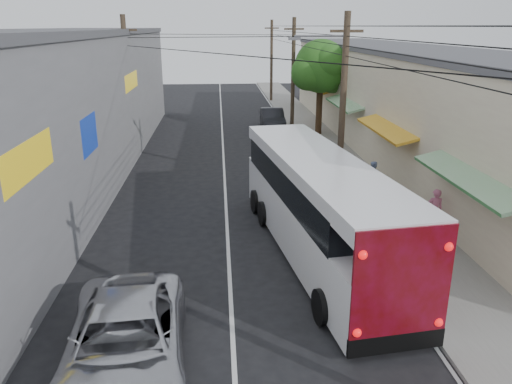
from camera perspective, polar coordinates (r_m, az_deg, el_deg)
The scene contains 12 objects.
sidewalk at distance 30.20m, azimuth 8.72°, elevation 4.16°, with size 3.00×80.00×0.12m, color slate.
building_right at distance 32.78m, azimuth 16.01°, elevation 10.30°, with size 7.09×40.00×6.25m.
building_left at distance 28.03m, azimuth -21.73°, elevation 9.47°, with size 7.20×36.00×7.25m.
utility_poles at distance 29.22m, azimuth 2.37°, elevation 12.00°, with size 11.80×45.28×8.00m.
street_tree at distance 35.36m, azimuth 7.52°, elevation 13.87°, with size 4.40×4.00×6.60m.
coach_bus at distance 16.73m, azimuth 7.01°, elevation -1.46°, with size 3.93×11.89×3.37m.
jeepney at distance 11.79m, azimuth -14.70°, elevation -16.35°, with size 2.63×5.70×1.58m, color silver.
parked_suv at distance 23.40m, azimuth 5.78°, elevation 2.12°, with size 2.41×5.92×1.72m, color #A3A2AA.
parked_car_mid at distance 30.24m, azimuth 3.47°, elevation 5.70°, with size 1.76×4.37×1.49m, color #242429.
parked_car_far at distance 37.94m, azimuth 1.88°, elevation 8.36°, with size 1.62×4.63×1.53m, color black.
pedestrian_near at distance 19.45m, azimuth 19.71°, elevation -2.03°, with size 0.61×0.40×1.68m, color #CF6E92.
pedestrian_far at distance 23.19m, azimuth 13.13°, elevation 1.61°, with size 0.74×0.57×1.52m, color #93A9D6.
Camera 1 is at (-0.21, -8.52, 7.40)m, focal length 35.00 mm.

